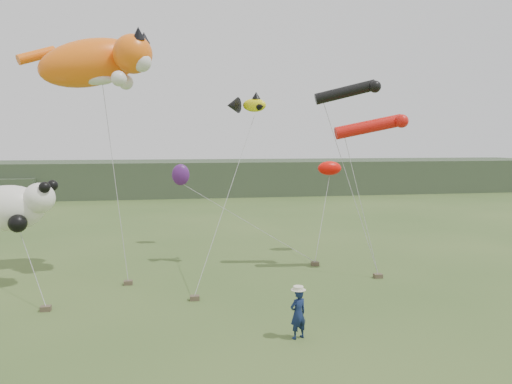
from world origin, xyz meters
TOP-DOWN VIEW (x-y plane):
  - ground at (0.00, 0.00)m, footprint 120.00×120.00m
  - headland at (-3.11, 44.69)m, footprint 90.00×13.00m
  - festival_attendant at (0.29, -1.50)m, footprint 0.70×0.59m
  - sandbag_anchors at (-1.47, 4.79)m, footprint 14.62×5.18m
  - cat_kite at (-6.80, 8.05)m, footprint 6.39×3.58m
  - fish_kite at (0.17, 8.31)m, footprint 2.21×1.46m
  - tube_kites at (5.64, 6.47)m, footprint 4.26×2.09m
  - panda_kite at (-10.34, 6.25)m, footprint 3.49×2.26m
  - misc_kites at (0.87, 12.52)m, footprint 9.54×4.37m

SIDE VIEW (x-z plane):
  - ground at x=0.00m, z-range 0.00..0.00m
  - sandbag_anchors at x=-1.47m, z-range 0.00..0.19m
  - festival_attendant at x=0.29m, z-range 0.00..1.65m
  - headland at x=-3.11m, z-range -0.08..3.92m
  - panda_kite at x=-10.34m, z-range 2.47..4.64m
  - misc_kites at x=0.87m, z-range 3.79..5.36m
  - tube_kites at x=5.64m, z-range 6.39..9.32m
  - fish_kite at x=0.17m, z-range 7.66..8.73m
  - cat_kite at x=-6.80m, z-range 8.48..11.68m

